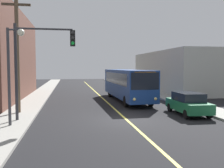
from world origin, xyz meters
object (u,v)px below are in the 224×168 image
object	(u,v)px
fire_hydrant	(181,97)
city_bus	(127,83)
traffic_signal_left_corner	(41,54)
street_lamp_left	(13,62)
parked_car_green	(188,103)
utility_pole_near	(17,42)

from	to	relation	value
fire_hydrant	city_bus	bearing A→B (deg)	147.15
traffic_signal_left_corner	fire_hydrant	distance (m)	14.14
city_bus	traffic_signal_left_corner	xyz separation A→B (m)	(-7.61, -8.99, 2.49)
traffic_signal_left_corner	fire_hydrant	xyz separation A→B (m)	(12.26, 5.99, -3.72)
street_lamp_left	fire_hydrant	xyz separation A→B (m)	(13.68, 7.46, -3.16)
city_bus	parked_car_green	distance (m)	8.87
utility_pole_near	fire_hydrant	size ratio (longest dim) A/B	11.05
traffic_signal_left_corner	fire_hydrant	world-z (taller)	traffic_signal_left_corner
parked_car_green	fire_hydrant	world-z (taller)	parked_car_green
parked_car_green	utility_pole_near	xyz separation A→B (m)	(-12.20, 2.21, 4.44)
parked_car_green	fire_hydrant	bearing A→B (deg)	69.55
parked_car_green	traffic_signal_left_corner	size ratio (longest dim) A/B	0.74
utility_pole_near	fire_hydrant	xyz separation A→B (m)	(14.22, 3.21, -4.70)
utility_pole_near	traffic_signal_left_corner	bearing A→B (deg)	-54.89
city_bus	traffic_signal_left_corner	world-z (taller)	traffic_signal_left_corner
parked_car_green	utility_pole_near	distance (m)	13.17
city_bus	street_lamp_left	size ratio (longest dim) A/B	2.22
parked_car_green	traffic_signal_left_corner	distance (m)	10.83
street_lamp_left	city_bus	bearing A→B (deg)	49.21
city_bus	parked_car_green	world-z (taller)	city_bus
parked_car_green	traffic_signal_left_corner	world-z (taller)	traffic_signal_left_corner
parked_car_green	street_lamp_left	xyz separation A→B (m)	(-11.66, -2.04, 2.90)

